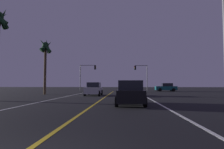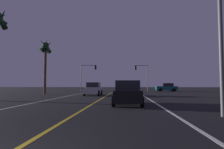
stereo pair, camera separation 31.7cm
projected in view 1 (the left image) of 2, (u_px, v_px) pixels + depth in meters
name	position (u px, v px, depth m)	size (l,w,h in m)	color
lane_edge_right	(152.00, 100.00, 17.34)	(0.16, 42.14, 0.01)	silver
lane_edge_left	(52.00, 99.00, 17.91)	(0.16, 42.14, 0.01)	silver
lane_center_divider	(101.00, 100.00, 17.63)	(0.16, 42.14, 0.01)	gold
car_lead_same_lane	(130.00, 93.00, 13.30)	(2.02, 4.30, 1.70)	black
car_oncoming	(94.00, 89.00, 24.82)	(2.02, 4.30, 1.70)	black
car_crossing_side	(166.00, 87.00, 39.33)	(4.30, 2.02, 1.70)	black
traffic_light_near_right	(141.00, 72.00, 38.99)	(2.73, 0.36, 5.39)	#4C4C51
traffic_light_near_left	(88.00, 72.00, 39.67)	(3.45, 0.36, 5.52)	#4C4C51
palm_tree_left_mid	(45.00, 51.00, 27.28)	(1.99, 1.95, 8.06)	#473826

